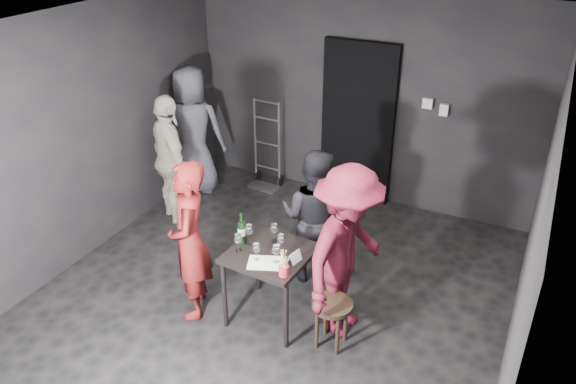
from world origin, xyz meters
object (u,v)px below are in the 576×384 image
at_px(man_maroon, 347,243).
at_px(wine_bottle, 242,231).
at_px(server_red, 189,236).
at_px(bystander_grey, 192,122).
at_px(breadstick_cup, 284,264).
at_px(hand_truck, 266,171).
at_px(woman_black, 314,217).
at_px(tasting_table, 271,261).
at_px(bystander_cream, 170,155).
at_px(stool, 332,311).

xyz_separation_m(man_maroon, wine_bottle, (-0.99, -0.14, -0.07)).
height_order(server_red, wine_bottle, server_red).
bearing_deg(bystander_grey, wine_bottle, 117.99).
xyz_separation_m(man_maroon, breadstick_cup, (-0.41, -0.43, -0.08)).
height_order(hand_truck, woman_black, woman_black).
distance_m(hand_truck, woman_black, 2.23).
bearing_deg(breadstick_cup, tasting_table, 135.60).
xyz_separation_m(woman_black, man_maroon, (0.59, -0.61, 0.22)).
relative_size(woman_black, bystander_cream, 0.83).
relative_size(hand_truck, bystander_cream, 0.71).
relative_size(server_red, bystander_cream, 0.98).
distance_m(tasting_table, bystander_grey, 2.89).
relative_size(server_red, man_maroon, 0.90).
height_order(woman_black, wine_bottle, woman_black).
bearing_deg(breadstick_cup, hand_truck, 121.13).
relative_size(server_red, wine_bottle, 5.37).
height_order(server_red, man_maroon, man_maroon).
bearing_deg(server_red, tasting_table, 77.53).
distance_m(stool, man_maroon, 0.63).
bearing_deg(stool, woman_black, 123.22).
height_order(hand_truck, breadstick_cup, hand_truck).
bearing_deg(hand_truck, man_maroon, -45.33).
xyz_separation_m(tasting_table, bystander_grey, (-2.16, 1.89, 0.35)).
bearing_deg(tasting_table, stool, -8.88).
distance_m(hand_truck, bystander_cream, 1.57).
xyz_separation_m(hand_truck, woman_black, (1.44, -1.63, 0.50)).
xyz_separation_m(woman_black, bystander_cream, (-2.04, 0.34, 0.15)).
relative_size(bystander_cream, breadstick_cup, 6.45).
distance_m(stool, breadstick_cup, 0.65).
bearing_deg(tasting_table, hand_truck, 119.17).
xyz_separation_m(server_red, breadstick_cup, (0.99, -0.02, 0.02)).
relative_size(hand_truck, man_maroon, 0.65).
height_order(woman_black, bystander_grey, bystander_grey).
distance_m(stool, server_red, 1.47).
bearing_deg(wine_bottle, hand_truck, 113.44).
bearing_deg(stool, server_red, -174.31).
bearing_deg(bystander_grey, man_maroon, 131.99).
height_order(stool, server_red, server_red).
height_order(stool, bystander_cream, bystander_cream).
bearing_deg(woman_black, server_red, 47.22).
xyz_separation_m(stool, man_maroon, (0.01, 0.27, 0.57)).
bearing_deg(hand_truck, bystander_grey, -144.87).
bearing_deg(wine_bottle, woman_black, 61.95).
xyz_separation_m(stool, breadstick_cup, (-0.40, -0.16, 0.49)).
relative_size(woman_black, bystander_grey, 0.73).
height_order(hand_truck, wine_bottle, hand_truck).
xyz_separation_m(hand_truck, man_maroon, (2.02, -2.24, 0.72)).
relative_size(hand_truck, tasting_table, 1.65).
bearing_deg(server_red, breadstick_cup, 57.65).
bearing_deg(wine_bottle, tasting_table, -4.21).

